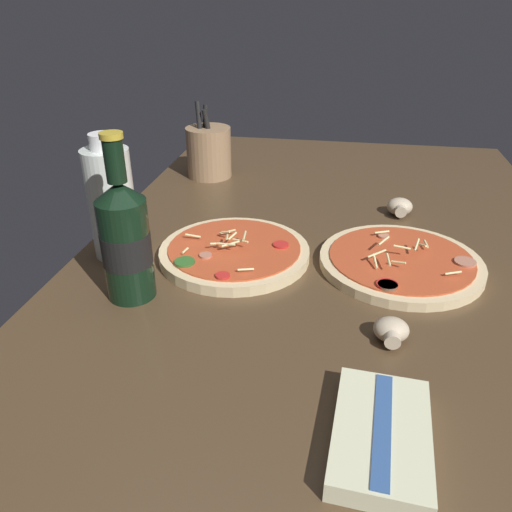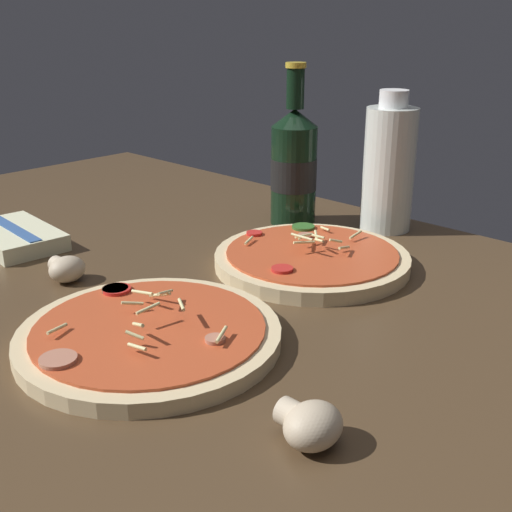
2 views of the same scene
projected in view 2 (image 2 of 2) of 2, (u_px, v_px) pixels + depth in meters
The scene contains 8 objects.
counter_slab at pixel (213, 312), 76.20cm from camera, with size 160.00×90.00×2.50cm.
pizza_near at pixel (149, 335), 66.12cm from camera, with size 27.23×27.23×4.25cm.
pizza_far at pixel (312, 259), 86.28cm from camera, with size 26.18×26.18×4.81cm.
beer_bottle at pixel (294, 165), 101.41cm from camera, with size 7.33×7.33×25.15cm.
oil_bottle at pixel (389, 167), 98.42cm from camera, with size 7.88×7.88×21.47cm.
mushroom_left at pixel (310, 424), 50.26cm from camera, with size 5.44×5.18×3.62cm.
mushroom_right at pixel (66, 269), 81.33cm from camera, with size 4.96×4.72×3.31cm.
dish_towel at pixel (15, 236), 94.41cm from camera, with size 16.98×11.01×2.56cm.
Camera 2 is at (51.31, -46.26, 34.47)cm, focal length 45.00 mm.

